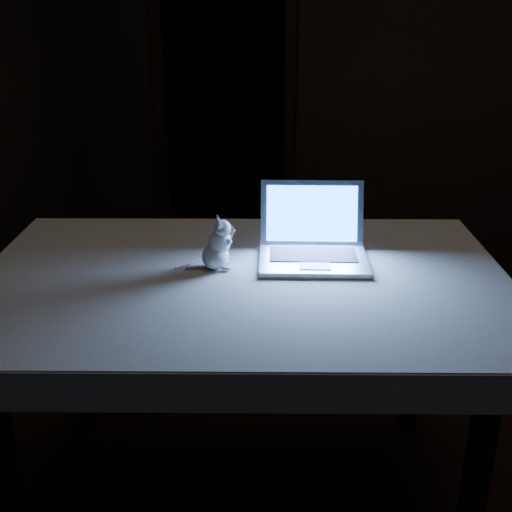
% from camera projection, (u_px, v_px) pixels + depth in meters
% --- Properties ---
extents(floor, '(5.00, 5.00, 0.00)m').
position_uv_depth(floor, '(318.00, 436.00, 2.50)').
color(floor, black).
rests_on(floor, ground).
extents(back_wall, '(4.50, 0.04, 2.60)m').
position_uv_depth(back_wall, '(382.00, 44.00, 4.27)').
color(back_wall, black).
rests_on(back_wall, ground).
extents(doorway, '(1.06, 0.36, 2.13)m').
position_uv_depth(doorway, '(224.00, 76.00, 4.60)').
color(doorway, black).
rests_on(doorway, back_wall).
extents(table, '(1.68, 1.28, 0.80)m').
position_uv_depth(table, '(244.00, 391.00, 2.09)').
color(table, black).
rests_on(table, floor).
extents(tablecloth, '(1.84, 1.47, 0.10)m').
position_uv_depth(tablecloth, '(231.00, 283.00, 2.01)').
color(tablecloth, beige).
rests_on(tablecloth, table).
extents(laptop, '(0.39, 0.36, 0.23)m').
position_uv_depth(laptop, '(315.00, 229.00, 1.98)').
color(laptop, '#BABABF').
rests_on(laptop, tablecloth).
extents(plush_mouse, '(0.16, 0.16, 0.17)m').
position_uv_depth(plush_mouse, '(215.00, 243.00, 1.96)').
color(plush_mouse, silver).
rests_on(plush_mouse, tablecloth).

